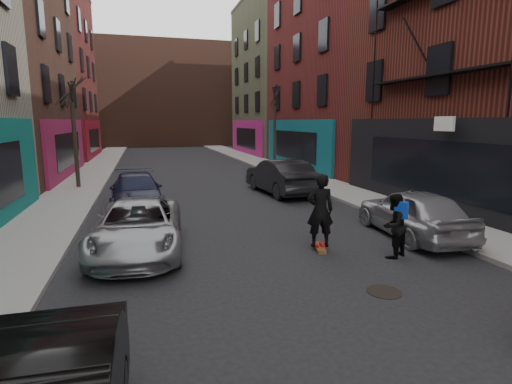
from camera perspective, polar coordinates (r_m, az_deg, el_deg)
sidewalk_left at (r=33.89m, az=-21.29°, el=3.74°), size 2.50×84.00×0.13m
sidewalk_right at (r=34.97m, az=-0.41°, el=4.60°), size 2.50×84.00×0.13m
buildings_right at (r=25.99m, az=25.43°, el=19.35°), size 12.00×56.00×16.00m
building_far at (r=59.75m, az=-13.25°, el=13.25°), size 40.00×10.00×14.00m
tree_left_far at (r=21.81m, az=-24.62°, el=9.15°), size 2.00×2.00×6.50m
tree_right_far at (r=29.05m, az=2.67°, el=10.32°), size 2.00×2.00×6.80m
parked_left_far at (r=10.87m, az=-16.52°, el=-4.81°), size 2.57×4.95×1.33m
parked_left_end at (r=16.21m, az=-16.74°, el=0.05°), size 2.12×4.80×1.37m
parked_right_far at (r=12.64m, az=21.51°, el=-2.74°), size 2.09×4.43×1.46m
parked_right_end at (r=18.88m, az=3.46°, el=2.23°), size 2.17×5.09×1.63m
skateboard at (r=10.88m, az=9.00°, el=-7.89°), size 0.38×0.83×0.10m
skateboarder at (r=10.61m, az=9.15°, el=-2.60°), size 0.79×0.60×1.95m
pedestrian at (r=10.55m, az=19.06°, el=-4.53°), size 0.98×0.90×1.63m
manhole at (r=8.65m, az=17.85°, el=-13.40°), size 0.88×0.88×0.01m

